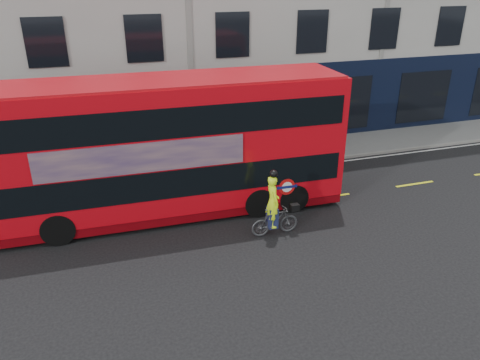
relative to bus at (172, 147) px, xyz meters
name	(u,v)px	position (x,y,z in m)	size (l,w,h in m)	color
ground	(245,231)	(1.97, -2.20, -2.53)	(120.00, 120.00, 0.00)	black
pavement	(201,162)	(1.97, 4.30, -2.47)	(60.00, 3.00, 0.12)	slate
kerb	(209,174)	(1.97, 2.80, -2.46)	(60.00, 0.12, 0.13)	gray
road_edge_line	(211,178)	(1.97, 2.50, -2.52)	(58.00, 0.10, 0.01)	silver
lane_dashes	(232,211)	(1.97, -0.70, -2.52)	(58.00, 0.12, 0.01)	#D0D118
bus	(172,147)	(0.00, 0.00, 0.00)	(12.29, 3.09, 4.93)	red
cyclist	(274,213)	(2.83, -2.70, -1.71)	(1.67, 0.66, 2.38)	#494B4F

